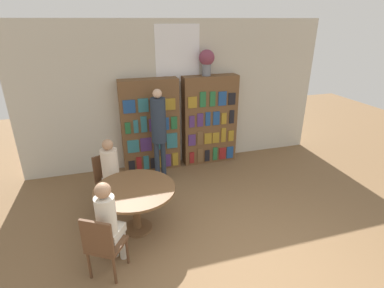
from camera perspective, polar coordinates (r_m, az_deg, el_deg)
name	(u,v)px	position (r m, az deg, el deg)	size (l,w,h in m)	color
ground_plane	(249,275)	(4.18, 10.75, -23.30)	(16.00, 16.00, 0.00)	brown
wall_back	(178,95)	(6.37, -2.68, 9.29)	(6.40, 0.07, 3.00)	beige
bookshelf_left	(150,126)	(6.22, -7.93, 3.45)	(1.17, 0.34, 1.91)	brown
bookshelf_right	(210,120)	(6.53, 3.36, 4.56)	(1.17, 0.34, 1.91)	brown
flower_vase	(207,60)	(6.22, 2.82, 15.70)	(0.31, 0.31, 0.51)	slate
reading_table	(135,195)	(4.52, -10.79, -9.57)	(1.19, 1.19, 0.72)	brown
chair_near_camera	(103,244)	(3.93, -16.59, -17.74)	(0.55, 0.55, 0.89)	brown
chair_left_side	(108,178)	(5.31, -15.66, -6.17)	(0.52, 0.52, 0.89)	brown
seated_reader_left	(112,170)	(5.07, -15.06, -4.88)	(0.38, 0.41, 1.23)	beige
seated_reader_right	(109,220)	(3.92, -15.58, -13.77)	(0.38, 0.40, 1.25)	beige
librarian_standing	(159,126)	(5.71, -6.36, 3.42)	(0.28, 0.55, 1.82)	#232D3D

